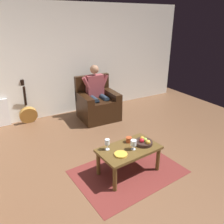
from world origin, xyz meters
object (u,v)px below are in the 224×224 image
armchair (98,105)px  wine_glass_far (134,143)px  decorative_dish (121,154)px  fruit_bowl (144,142)px  coffee_table (129,152)px  guitar (28,114)px  person_seated (97,91)px  wine_glass_near (107,143)px  candle_jar (129,140)px

armchair → wine_glass_far: size_ratio=6.46×
armchair → decorative_dish: 2.31m
fruit_bowl → armchair: bearing=-96.6°
coffee_table → guitar: 2.79m
armchair → guitar: size_ratio=1.00×
guitar → wine_glass_far: (-1.02, 2.67, 0.30)m
armchair → decorative_dish: size_ratio=5.28×
armchair → guitar: 1.58m
person_seated → guitar: bearing=-16.4°
guitar → person_seated: bearing=161.7°
guitar → decorative_dish: 2.83m
armchair → decorative_dish: armchair is taller
guitar → wine_glass_near: bearing=105.5°
coffee_table → wine_glass_near: bearing=-22.6°
wine_glass_far → candle_jar: size_ratio=1.65×
person_seated → coffee_table: size_ratio=1.30×
armchair → person_seated: bearing=-90.0°
person_seated → wine_glass_near: bearing=69.9°
wine_glass_near → decorative_dish: 0.26m
decorative_dish → candle_jar: candle_jar is taller
armchair → guitar: armchair is taller
person_seated → wine_glass_near: 2.15m
wine_glass_far → coffee_table: bearing=-59.3°
fruit_bowl → decorative_dish: size_ratio=1.45×
armchair → candle_jar: armchair is taller
armchair → coffee_table: (0.50, 2.09, 0.03)m
armchair → fruit_bowl: bearing=85.3°
armchair → wine_glass_far: (0.47, 2.15, 0.20)m
wine_glass_near → fruit_bowl: (-0.56, 0.14, -0.08)m
fruit_bowl → decorative_dish: (0.46, 0.08, -0.03)m
coffee_table → decorative_dish: size_ratio=5.15×
armchair → coffee_table: bearing=78.3°
fruit_bowl → candle_jar: fruit_bowl is taller
coffee_table → candle_jar: (-0.09, -0.15, 0.11)m
person_seated → guitar: (1.49, -0.49, -0.45)m
person_seated → fruit_bowl: size_ratio=4.62×
armchair → coffee_table: size_ratio=1.02×
wine_glass_far → candle_jar: bearing=-105.6°
person_seated → wine_glass_near: (0.80, 1.99, -0.13)m
wine_glass_near → candle_jar: (-0.39, -0.02, -0.07)m
guitar → wine_glass_near: (-0.69, 2.49, 0.32)m
guitar → wine_glass_near: 2.60m
person_seated → decorative_dish: 2.34m
person_seated → decorative_dish: bearing=74.1°
coffee_table → decorative_dish: (0.20, 0.10, 0.08)m
guitar → candle_jar: bearing=113.7°
coffee_table → wine_glass_far: bearing=120.7°
coffee_table → guitar: size_ratio=0.98×
decorative_dish → fruit_bowl: bearing=-169.9°
wine_glass_near → wine_glass_far: (-0.34, 0.18, -0.01)m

